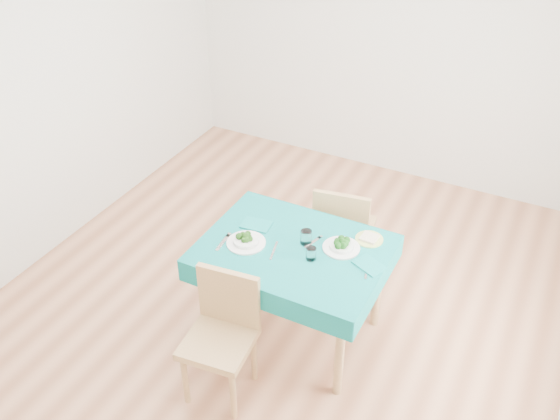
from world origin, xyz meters
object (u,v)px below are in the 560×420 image
at_px(chair_far, 345,219).
at_px(side_plate, 369,239).
at_px(table, 293,292).
at_px(bowl_far, 342,244).
at_px(chair_near, 218,334).
at_px(bowl_near, 246,239).

xyz_separation_m(chair_far, side_plate, (0.34, -0.47, 0.24)).
relative_size(table, bowl_far, 4.87).
xyz_separation_m(chair_near, chair_far, (0.24, 1.44, 0.02)).
bearing_deg(chair_near, chair_far, 74.42).
distance_m(chair_far, bowl_far, 0.73).
bearing_deg(side_plate, table, -143.11).
distance_m(table, bowl_near, 0.52).
bearing_deg(chair_near, bowl_near, 95.43).
bearing_deg(bowl_near, chair_far, 67.85).
bearing_deg(bowl_near, side_plate, 29.97).
bearing_deg(table, side_plate, 36.89).
height_order(chair_near, side_plate, chair_near).
bearing_deg(bowl_far, chair_far, 108.60).
relative_size(chair_far, side_plate, 5.62).
xyz_separation_m(table, bowl_far, (0.28, 0.13, 0.42)).
bearing_deg(bowl_far, bowl_near, -157.89).
bearing_deg(table, bowl_near, -161.25).
height_order(table, chair_far, chair_far).
xyz_separation_m(table, chair_far, (0.06, 0.77, 0.14)).
relative_size(chair_near, bowl_far, 4.15).
distance_m(chair_near, side_plate, 1.16).
bearing_deg(chair_far, bowl_near, 59.20).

